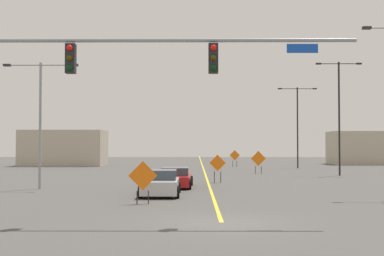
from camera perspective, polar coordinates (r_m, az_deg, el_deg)
name	(u,v)px	position (r m, az deg, el deg)	size (l,w,h in m)	color
ground	(222,223)	(18.06, 3.34, -10.53)	(176.04, 176.04, 0.00)	#4C4947
road_centre_stripe	(202,165)	(66.79, 1.14, -4.14)	(0.16, 97.80, 0.01)	yellow
traffic_signal_assembly	(77,73)	(18.47, -12.82, 6.04)	(15.21, 0.44, 6.87)	gray
street_lamp_mid_left	(297,120)	(58.97, 11.74, 0.86)	(4.41, 0.24, 9.18)	black
street_lamp_far_right	(339,109)	(45.96, 16.16, 2.04)	(3.97, 0.24, 9.88)	black
street_lamp_far_left	(40,112)	(32.41, -16.64, 1.71)	(4.59, 0.24, 7.72)	gray
construction_sign_left_lane	(258,159)	(47.42, 7.45, -3.51)	(1.40, 0.21, 2.10)	orange
construction_sign_median_far	(143,177)	(23.45, -5.54, -5.52)	(1.32, 0.33, 1.96)	orange
construction_sign_right_lane	(235,156)	(60.63, 4.81, -3.17)	(1.22, 0.06, 2.00)	orange
construction_sign_left_shoulder	(218,165)	(35.96, 2.88, -4.14)	(1.17, 0.06, 1.98)	orange
car_red_approaching	(175,178)	(32.26, -1.87, -5.62)	(2.20, 4.34, 1.25)	red
car_silver_passing	(161,183)	(27.34, -3.53, -6.21)	(2.10, 4.31, 1.35)	#B7BABF
roadside_building_east	(360,148)	(71.87, 18.36, -2.13)	(8.01, 5.39, 4.41)	#B2A893
roadside_building_west	(64,148)	(66.04, -14.16, -2.18)	(10.20, 5.65, 4.45)	#B2A893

